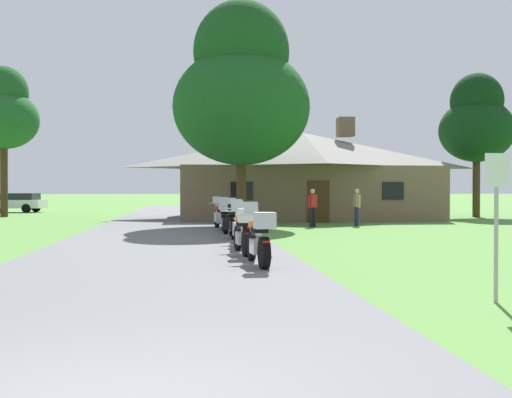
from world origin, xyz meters
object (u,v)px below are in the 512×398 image
(tree_right_of_lodge, at_px, (477,122))
(motorcycle_green_third_in_row, at_px, (244,226))
(motorcycle_red_farthest_in_row, at_px, (222,215))
(motorcycle_orange_nearest_to_camera, at_px, (259,238))
(tree_by_lodge_front, at_px, (241,91))
(motorcycle_orange_second_in_row, at_px, (243,231))
(bystander_red_shirt_beside_signpost, at_px, (313,206))
(parked_white_suv_far_left, at_px, (13,202))
(tree_left_far, at_px, (4,112))
(metal_signpost_roadside, at_px, (497,208))
(bystander_tan_shirt_near_lodge, at_px, (357,205))
(motorcycle_red_fourth_in_row, at_px, (233,221))
(motorcycle_orange_fifth_in_row, at_px, (225,218))

(tree_right_of_lodge, bearing_deg, motorcycle_green_third_in_row, -130.57)
(motorcycle_red_farthest_in_row, bearing_deg, motorcycle_orange_nearest_to_camera, -98.24)
(tree_by_lodge_front, bearing_deg, motorcycle_orange_second_in_row, -94.76)
(bystander_red_shirt_beside_signpost, xyz_separation_m, parked_white_suv_far_left, (-18.16, 20.06, -0.15))
(motorcycle_orange_nearest_to_camera, distance_m, motorcycle_green_third_in_row, 4.49)
(tree_left_far, bearing_deg, bystander_red_shirt_beside_signpost, -36.15)
(metal_signpost_roadside, relative_size, tree_left_far, 0.24)
(bystander_red_shirt_beside_signpost, bearing_deg, tree_by_lodge_front, 132.24)
(motorcycle_green_third_in_row, bearing_deg, bystander_red_shirt_beside_signpost, 61.18)
(bystander_tan_shirt_near_lodge, bearing_deg, parked_white_suv_far_left, 39.68)
(motorcycle_orange_nearest_to_camera, distance_m, tree_left_far, 29.46)
(bystander_tan_shirt_near_lodge, bearing_deg, tree_left_far, 51.83)
(bystander_red_shirt_beside_signpost, bearing_deg, motorcycle_red_fourth_in_row, -153.78)
(tree_right_of_lodge, bearing_deg, tree_left_far, 173.66)
(bystander_tan_shirt_near_lodge, bearing_deg, motorcycle_orange_second_in_row, 146.45)
(motorcycle_green_third_in_row, distance_m, metal_signpost_roadside, 9.19)
(motorcycle_red_fourth_in_row, distance_m, tree_by_lodge_front, 9.36)
(motorcycle_orange_fifth_in_row, xyz_separation_m, metal_signpost_roadside, (3.05, -14.01, 0.73))
(motorcycle_red_fourth_in_row, height_order, motorcycle_red_farthest_in_row, same)
(motorcycle_green_third_in_row, xyz_separation_m, tree_left_far, (-12.60, 21.56, 5.73))
(metal_signpost_roadside, xyz_separation_m, parked_white_suv_far_left, (-17.11, 38.28, -0.57))
(motorcycle_green_third_in_row, bearing_deg, motorcycle_orange_fifth_in_row, 85.70)
(tree_left_far, distance_m, parked_white_suv_far_left, 9.89)
(motorcycle_orange_nearest_to_camera, distance_m, parked_white_suv_far_left, 36.89)
(motorcycle_green_third_in_row, height_order, motorcycle_red_fourth_in_row, same)
(motorcycle_orange_fifth_in_row, distance_m, tree_left_far, 21.23)
(bystander_tan_shirt_near_lodge, bearing_deg, motorcycle_red_farthest_in_row, 106.16)
(motorcycle_orange_nearest_to_camera, xyz_separation_m, tree_left_far, (-12.51, 26.05, 5.72))
(bystander_red_shirt_beside_signpost, distance_m, tree_left_far, 21.13)
(motorcycle_red_farthest_in_row, relative_size, tree_by_lodge_front, 0.21)
(motorcycle_orange_fifth_in_row, distance_m, bystander_red_shirt_beside_signpost, 5.89)
(motorcycle_orange_fifth_in_row, relative_size, parked_white_suv_far_left, 0.43)
(motorcycle_orange_second_in_row, distance_m, motorcycle_red_fourth_in_row, 4.92)
(motorcycle_red_fourth_in_row, relative_size, bystander_tan_shirt_near_lodge, 1.25)
(bystander_red_shirt_beside_signpost, bearing_deg, motorcycle_orange_nearest_to_camera, -139.17)
(bystander_tan_shirt_near_lodge, xyz_separation_m, parked_white_suv_far_left, (-20.31, 19.53, -0.15))
(motorcycle_orange_second_in_row, bearing_deg, tree_by_lodge_front, 81.29)
(parked_white_suv_far_left, bearing_deg, metal_signpost_roadside, -146.75)
(motorcycle_red_farthest_in_row, relative_size, parked_white_suv_far_left, 0.43)
(metal_signpost_roadside, bearing_deg, motorcycle_orange_nearest_to_camera, 124.82)
(bystander_tan_shirt_near_lodge, xyz_separation_m, tree_right_of_lodge, (9.73, 8.38, 4.80))
(motorcycle_orange_nearest_to_camera, xyz_separation_m, motorcycle_green_third_in_row, (0.09, 4.49, -0.01))
(parked_white_suv_far_left, bearing_deg, motorcycle_orange_second_in_row, -146.95)
(bystander_red_shirt_beside_signpost, bearing_deg, metal_signpost_roadside, -126.59)
(metal_signpost_roadside, distance_m, tree_right_of_lodge, 30.36)
(motorcycle_red_fourth_in_row, bearing_deg, metal_signpost_roadside, -75.25)
(motorcycle_orange_fifth_in_row, xyz_separation_m, motorcycle_red_farthest_in_row, (-0.00, 2.14, -0.01))
(parked_white_suv_far_left, bearing_deg, motorcycle_orange_fifth_in_row, -140.75)
(motorcycle_green_third_in_row, relative_size, metal_signpost_roadside, 0.97)
(motorcycle_orange_nearest_to_camera, bearing_deg, tree_by_lodge_front, 82.30)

